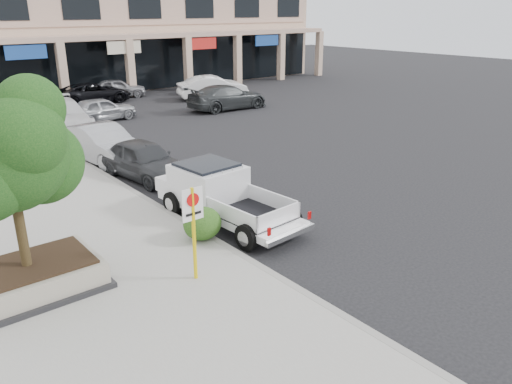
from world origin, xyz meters
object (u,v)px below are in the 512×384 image
at_px(no_parking_sign, 193,221).
at_px(lot_car_e, 118,88).
at_px(lot_car_c, 227,97).
at_px(curb_car_b, 102,144).
at_px(lot_car_a, 101,109).
at_px(planter, 30,278).
at_px(pickup_truck, 228,196).
at_px(lot_car_f, 214,85).
at_px(planter_tree, 12,151).
at_px(curb_car_a, 144,160).
at_px(lot_car_d, 93,93).
at_px(lot_car_b, 213,88).
at_px(curb_car_d, 30,102).
at_px(curb_car_c, 63,116).

xyz_separation_m(no_parking_sign, lot_car_e, (10.07, 26.50, -0.94)).
distance_m(lot_car_c, lot_car_e, 9.64).
relative_size(curb_car_b, lot_car_a, 1.17).
bearing_deg(planter, pickup_truck, 5.78).
bearing_deg(lot_car_f, planter_tree, 162.32).
height_order(curb_car_a, lot_car_e, curb_car_a).
distance_m(curb_car_a, lot_car_d, 17.98).
xyz_separation_m(no_parking_sign, curb_car_b, (2.43, 11.17, -0.83)).
distance_m(lot_car_d, lot_car_f, 9.09).
distance_m(no_parking_sign, pickup_truck, 3.82).
distance_m(no_parking_sign, lot_car_d, 26.50).
bearing_deg(lot_car_d, curb_car_b, 163.04).
height_order(pickup_truck, curb_car_a, pickup_truck).
xyz_separation_m(curb_car_b, lot_car_b, (12.74, 10.30, 0.03)).
relative_size(planter, lot_car_c, 0.59).
height_order(planter, lot_car_f, lot_car_f).
relative_size(no_parking_sign, curb_car_a, 0.53).
height_order(curb_car_a, lot_car_d, curb_car_a).
distance_m(curb_car_a, curb_car_b, 3.15).
relative_size(no_parking_sign, lot_car_c, 0.42).
relative_size(planter, curb_car_d, 0.58).
relative_size(planter, pickup_truck, 0.59).
bearing_deg(lot_car_b, lot_car_d, 79.74).
xyz_separation_m(planter, curb_car_d, (6.39, 22.08, 0.29)).
bearing_deg(curb_car_d, lot_car_a, -60.01).
height_order(lot_car_a, lot_car_e, lot_car_a).
bearing_deg(planter, curb_car_b, 58.58).
relative_size(curb_car_a, curb_car_b, 0.90).
bearing_deg(planter, no_parking_sign, -30.16).
distance_m(lot_car_a, lot_car_c, 8.12).
xyz_separation_m(planter_tree, lot_car_d, (10.86, 23.29, -2.70)).
height_order(planter, lot_car_e, lot_car_e).
height_order(planter_tree, pickup_truck, planter_tree).
bearing_deg(lot_car_a, no_parking_sign, 157.70).
bearing_deg(curb_car_b, lot_car_d, 62.69).
distance_m(planter_tree, curb_car_d, 22.95).
bearing_deg(lot_car_e, lot_car_a, 167.47).
height_order(no_parking_sign, curb_car_b, no_parking_sign).
xyz_separation_m(curb_car_b, lot_car_a, (3.30, 8.04, -0.10)).
distance_m(curb_car_d, lot_car_c, 12.34).
xyz_separation_m(planter, no_parking_sign, (3.25, -1.89, 1.16)).
bearing_deg(curb_car_a, curb_car_c, 80.39).
xyz_separation_m(curb_car_a, lot_car_f, (13.86, 15.43, -0.04)).
height_order(curb_car_d, lot_car_d, curb_car_d).
relative_size(lot_car_e, lot_car_f, 0.97).
distance_m(pickup_truck, lot_car_c, 18.59).
relative_size(planter, curb_car_c, 0.56).
distance_m(curb_car_b, lot_car_c, 12.94).
bearing_deg(no_parking_sign, pickup_truck, 41.91).
xyz_separation_m(no_parking_sign, pickup_truck, (2.78, 2.50, -0.78)).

